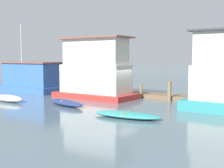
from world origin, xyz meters
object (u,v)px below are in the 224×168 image
object	(u,v)px
mooring_post_near_right	(78,85)
dinghy_navy	(66,103)
mooring_post_far_left	(141,91)
houseboat_blue	(33,78)
dinghy_teal	(127,115)
mooring_post_far_right	(169,91)
houseboat_red	(95,71)
dinghy_white	(8,98)

from	to	relation	value
mooring_post_near_right	dinghy_navy	bearing A→B (deg)	-54.89
mooring_post_far_left	mooring_post_near_right	xyz separation A→B (m)	(-7.13, 0.00, 0.17)
houseboat_blue	dinghy_teal	xyz separation A→B (m)	(15.11, -6.22, -1.28)
mooring_post_near_right	houseboat_blue	bearing A→B (deg)	-156.91
mooring_post_far_right	mooring_post_near_right	size ratio (longest dim) A/B	0.97
dinghy_navy	dinghy_teal	size ratio (longest dim) A/B	0.93
houseboat_blue	houseboat_red	world-z (taller)	houseboat_blue
houseboat_blue	mooring_post_far_right	distance (m)	14.25
mooring_post_far_left	mooring_post_near_right	world-z (taller)	mooring_post_near_right
mooring_post_far_left	mooring_post_far_right	bearing A→B (deg)	0.00
houseboat_red	dinghy_teal	distance (m)	9.46
dinghy_white	dinghy_navy	size ratio (longest dim) A/B	0.88
houseboat_red	mooring_post_near_right	size ratio (longest dim) A/B	4.31
dinghy_white	dinghy_teal	distance (m)	11.21
houseboat_red	mooring_post_far_right	xyz separation A→B (m)	(5.97, 2.05, -1.54)
houseboat_blue	mooring_post_far_left	world-z (taller)	houseboat_blue
houseboat_blue	mooring_post_far_left	distance (m)	11.67
mooring_post_far_right	mooring_post_far_left	bearing A→B (deg)	180.00
dinghy_navy	houseboat_red	bearing A→B (deg)	101.89
mooring_post_far_right	houseboat_red	bearing A→B (deg)	-161.08
dinghy_white	mooring_post_far_left	size ratio (longest dim) A/B	2.71
dinghy_navy	mooring_post_near_right	bearing A→B (deg)	125.11
dinghy_white	mooring_post_far_right	xyz separation A→B (m)	(10.22, 7.78, 0.52)
mooring_post_near_right	mooring_post_far_right	bearing A→B (deg)	0.00
houseboat_blue	mooring_post_far_right	world-z (taller)	houseboat_blue
houseboat_red	dinghy_navy	bearing A→B (deg)	-78.11
dinghy_white	houseboat_red	bearing A→B (deg)	53.50
dinghy_navy	mooring_post_far_right	xyz separation A→B (m)	(4.97, 6.80, 0.56)
dinghy_white	mooring_post_near_right	xyz separation A→B (m)	(0.47, 7.78, 0.55)
mooring_post_far_left	mooring_post_near_right	size ratio (longest dim) A/B	0.79
houseboat_blue	mooring_post_near_right	world-z (taller)	houseboat_blue
mooring_post_far_right	dinghy_teal	bearing A→B (deg)	-83.00
houseboat_red	dinghy_white	bearing A→B (deg)	-126.50
dinghy_teal	mooring_post_near_right	xyz separation A→B (m)	(-10.74, 8.08, 0.64)
dinghy_navy	dinghy_teal	xyz separation A→B (m)	(5.96, -1.28, -0.05)
dinghy_navy	mooring_post_near_right	distance (m)	8.33
dinghy_white	dinghy_navy	bearing A→B (deg)	10.64
houseboat_blue	houseboat_red	xyz separation A→B (m)	(8.14, -0.19, 0.87)
houseboat_red	dinghy_white	size ratio (longest dim) A/B	2.01
mooring_post_far_left	mooring_post_near_right	distance (m)	7.13
houseboat_blue	dinghy_white	bearing A→B (deg)	-56.67
mooring_post_far_right	mooring_post_near_right	distance (m)	9.75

